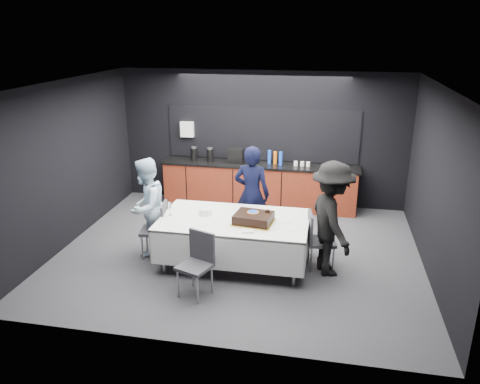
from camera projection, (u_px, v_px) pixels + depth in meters
name	position (u px, v px, depth m)	size (l,w,h in m)	color
ground	(239.00, 252.00, 7.94)	(6.00, 6.00, 0.00)	#3F3F43
room_shell	(239.00, 146.00, 7.32)	(6.04, 5.04, 2.82)	white
kitchenette	(258.00, 182.00, 9.82)	(4.10, 0.64, 2.05)	#611E0F
party_table	(234.00, 227.00, 7.36)	(2.32, 1.32, 0.78)	#99999E
cake_assembly	(254.00, 218.00, 7.14)	(0.66, 0.56, 0.18)	yellow
plate_stack	(205.00, 211.00, 7.47)	(0.21, 0.21, 0.10)	white
loose_plate_near	(201.00, 224.00, 7.12)	(0.19, 0.19, 0.01)	white
loose_plate_right_a	(287.00, 221.00, 7.22)	(0.20, 0.20, 0.01)	white
loose_plate_right_b	(292.00, 230.00, 6.91)	(0.18, 0.18, 0.01)	white
loose_plate_far	(236.00, 209.00, 7.70)	(0.22, 0.22, 0.01)	white
fork_pile	(248.00, 231.00, 6.83)	(0.17, 0.11, 0.03)	white
champagne_flute	(170.00, 206.00, 7.40)	(0.06, 0.06, 0.22)	white
chair_left	(158.00, 226.00, 7.66)	(0.48, 0.48, 0.92)	#333338
chair_right	(317.00, 236.00, 7.27)	(0.48, 0.48, 0.92)	#333338
chair_near	(198.00, 259.00, 6.57)	(0.54, 0.54, 0.92)	#333338
person_center	(252.00, 194.00, 8.14)	(0.63, 0.41, 1.73)	black
person_left	(147.00, 207.00, 7.68)	(0.80, 0.62, 1.64)	silver
person_right	(331.00, 219.00, 7.02)	(1.15, 0.66, 1.78)	black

